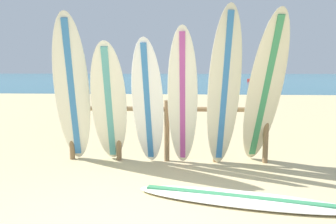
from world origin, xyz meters
The scene contains 10 objects.
ocean_water centered at (0.00, 58.00, 0.00)m, with size 120.00×80.00×0.01m, color teal.
surfboard_rack centered at (0.05, 2.87, 0.66)m, with size 3.48×0.09×1.07m.
surfboard_leaning_far_left centered at (-1.50, 2.56, 1.24)m, with size 0.70×0.97×2.47m.
surfboard_leaning_left centered at (-0.88, 2.53, 1.02)m, with size 0.69×1.05×2.03m.
surfboard_leaning_center_left centered at (-0.24, 2.55, 1.05)m, with size 0.56×0.71×2.09m.
surfboard_leaning_center centered at (0.32, 2.49, 1.12)m, with size 0.48×0.78×2.25m.
surfboard_leaning_center_right centered at (0.98, 2.54, 1.29)m, with size 0.64×0.72×2.57m.
surfboard_leaning_right centered at (1.63, 2.59, 1.24)m, with size 0.74×1.23×2.48m.
surfboard_lying_on_sand centered at (1.08, 1.12, 0.04)m, with size 2.67×1.12×0.08m.
small_boat_offshore centered at (8.58, 37.57, 0.26)m, with size 2.66×2.70×0.71m.
Camera 1 is at (0.45, -2.84, 1.61)m, focal length 35.91 mm.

